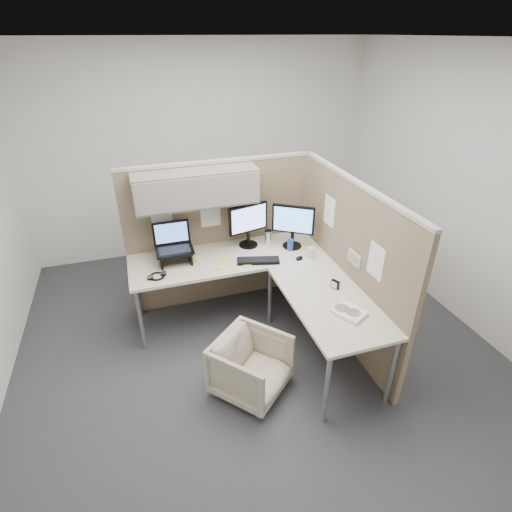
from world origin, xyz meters
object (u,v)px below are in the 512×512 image
object	(u,v)px
desk	(262,276)
keyboard	(258,261)
monitor_left	(248,222)
office_chair	(251,364)

from	to	relation	value
desk	keyboard	distance (m)	0.22
monitor_left	desk	bearing A→B (deg)	-106.85
desk	office_chair	bearing A→B (deg)	-115.55
desk	office_chair	world-z (taller)	desk
office_chair	monitor_left	xyz separation A→B (m)	(0.36, 1.26, 0.72)
desk	office_chair	distance (m)	0.86
monitor_left	office_chair	bearing A→B (deg)	-119.43
desk	monitor_left	distance (m)	0.66
office_chair	keyboard	xyz separation A→B (m)	(0.35, 0.89, 0.45)
monitor_left	keyboard	size ratio (longest dim) A/B	1.11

